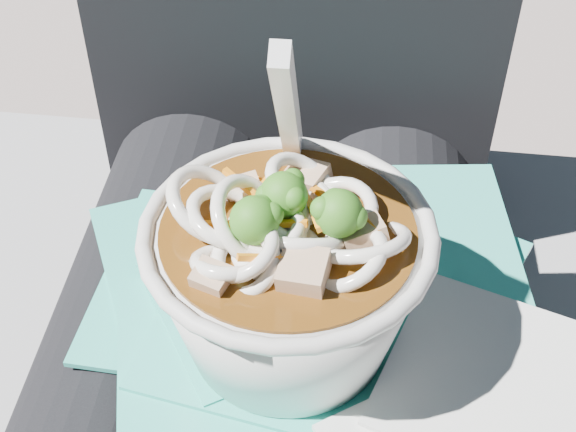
# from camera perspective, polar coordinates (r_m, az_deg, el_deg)

# --- Properties ---
(lap) EXTENTS (0.33, 0.48, 0.15)m
(lap) POSITION_cam_1_polar(r_m,az_deg,el_deg) (0.58, -1.89, -12.73)
(lap) COLOR black
(lap) RESTS_ON stone_ledge
(person_body) EXTENTS (0.34, 0.94, 0.98)m
(person_body) POSITION_cam_1_polar(r_m,az_deg,el_deg) (0.62, -0.90, -4.04)
(person_body) COLOR black
(person_body) RESTS_ON ground
(plastic_bag) EXTENTS (0.32, 0.43, 0.02)m
(plastic_bag) POSITION_cam_1_polar(r_m,az_deg,el_deg) (0.51, 0.19, -7.80)
(plastic_bag) COLOR #2BB6A1
(plastic_bag) RESTS_ON lap
(napkins) EXTENTS (0.18, 0.23, 0.01)m
(napkins) POSITION_cam_1_polar(r_m,az_deg,el_deg) (0.47, 13.87, -14.62)
(napkins) COLOR silver
(napkins) RESTS_ON plastic_bag
(udon_bowl) EXTENTS (0.20, 0.20, 0.20)m
(udon_bowl) POSITION_cam_1_polar(r_m,az_deg,el_deg) (0.45, -0.04, -3.90)
(udon_bowl) COLOR silver
(udon_bowl) RESTS_ON plastic_bag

